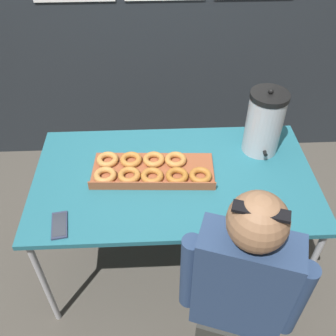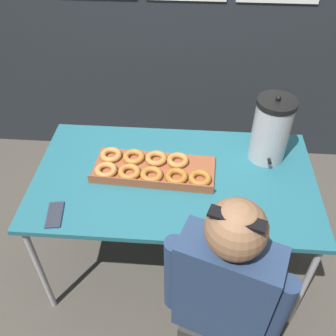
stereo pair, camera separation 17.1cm
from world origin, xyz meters
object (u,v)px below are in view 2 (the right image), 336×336
(person_seated, at_px, (220,308))
(cell_phone, at_px, (55,215))
(donut_box, at_px, (151,168))
(coffee_urn, at_px, (271,130))

(person_seated, bearing_deg, cell_phone, -3.72)
(donut_box, bearing_deg, coffee_urn, 18.41)
(donut_box, xyz_separation_m, coffee_urn, (0.62, 0.17, 0.16))
(donut_box, xyz_separation_m, person_seated, (0.37, -0.67, -0.17))
(donut_box, bearing_deg, cell_phone, -138.37)
(donut_box, height_order, coffee_urn, coffee_urn)
(coffee_urn, relative_size, person_seated, 0.31)
(donut_box, height_order, person_seated, person_seated)
(coffee_urn, bearing_deg, cell_phone, -154.02)
(person_seated, bearing_deg, donut_box, -42.39)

